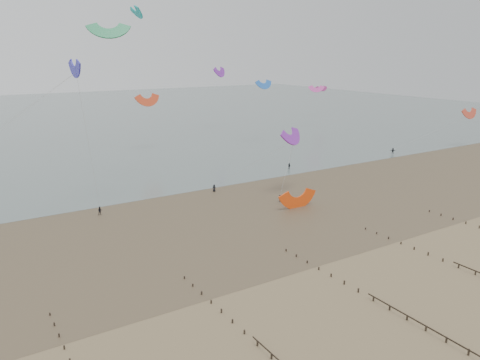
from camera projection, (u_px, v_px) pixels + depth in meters
name	position (u px, v px, depth m)	size (l,w,h in m)	color
ground	(316.00, 288.00, 63.34)	(500.00, 500.00, 0.00)	brown
sea_and_shore	(181.00, 220.00, 89.41)	(500.00, 665.00, 0.03)	#475654
groynes	(464.00, 349.00, 49.67)	(72.16, 50.16, 1.00)	black
kitesurfers	(263.00, 179.00, 115.19)	(134.06, 23.19, 1.86)	black
grounded_kite	(298.00, 207.00, 96.40)	(7.69, 4.03, 5.86)	#FA490F
kites_airborne	(34.00, 89.00, 121.46)	(252.96, 113.66, 36.61)	blue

